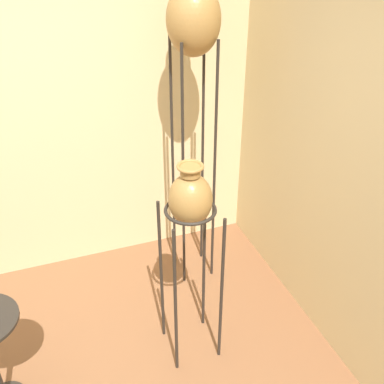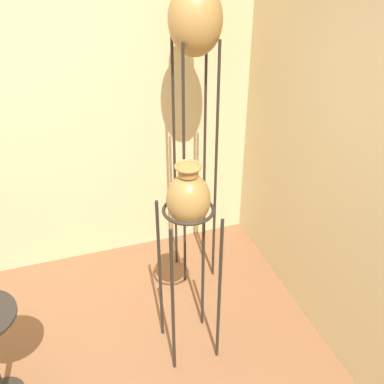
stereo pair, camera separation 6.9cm
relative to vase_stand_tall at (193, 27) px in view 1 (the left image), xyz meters
The scene contains 3 objects.
wall_back 1.33m from the vase_stand_tall, 156.27° to the left, with size 7.42×0.06×2.70m.
vase_stand_tall is the anchor object (origin of this frame).
vase_stand_medium 1.11m from the vase_stand_tall, 111.28° to the right, with size 0.31×0.31×1.37m.
Camera 1 is at (0.13, -1.42, 2.46)m, focal length 42.00 mm.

